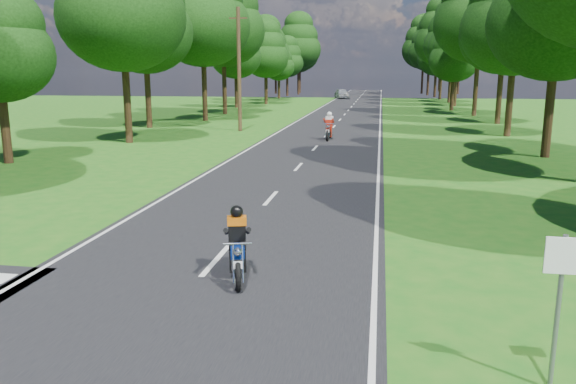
# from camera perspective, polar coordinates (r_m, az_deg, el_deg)

# --- Properties ---
(ground) EXTENTS (160.00, 160.00, 0.00)m
(ground) POSITION_cam_1_polar(r_m,az_deg,el_deg) (10.15, -10.58, -10.56)
(ground) COLOR #1A5F15
(ground) RESTS_ON ground
(main_road) EXTENTS (7.00, 140.00, 0.02)m
(main_road) POSITION_cam_1_polar(r_m,az_deg,el_deg) (59.01, 6.15, 8.25)
(main_road) COLOR black
(main_road) RESTS_ON ground
(road_markings) EXTENTS (7.40, 140.00, 0.01)m
(road_markings) POSITION_cam_1_polar(r_m,az_deg,el_deg) (57.15, 5.90, 8.14)
(road_markings) COLOR silver
(road_markings) RESTS_ON main_road
(treeline) EXTENTS (40.00, 115.35, 14.78)m
(treeline) POSITION_cam_1_polar(r_m,az_deg,el_deg) (69.01, 8.03, 15.59)
(treeline) COLOR black
(treeline) RESTS_ON ground
(telegraph_pole) EXTENTS (1.20, 0.26, 8.00)m
(telegraph_pole) POSITION_cam_1_polar(r_m,az_deg,el_deg) (37.94, -4.99, 12.33)
(telegraph_pole) COLOR #382616
(telegraph_pole) RESTS_ON ground
(road_sign) EXTENTS (0.45, 0.07, 2.00)m
(road_sign) POSITION_cam_1_polar(r_m,az_deg,el_deg) (7.56, 25.96, -8.74)
(road_sign) COLOR slate
(road_sign) RESTS_ON ground
(rider_near_blue) EXTENTS (0.96, 1.74, 1.38)m
(rider_near_blue) POSITION_cam_1_polar(r_m,az_deg,el_deg) (10.71, -5.17, -5.14)
(rider_near_blue) COLOR navy
(rider_near_blue) RESTS_ON main_road
(rider_far_red) EXTENTS (0.65, 1.94, 1.62)m
(rider_far_red) POSITION_cam_1_polar(r_m,az_deg,el_deg) (32.86, 4.18, 6.72)
(rider_far_red) COLOR #A11D0C
(rider_far_red) RESTS_ON main_road
(distant_car) EXTENTS (2.84, 4.64, 1.48)m
(distant_car) POSITION_cam_1_polar(r_m,az_deg,el_deg) (85.54, 5.50, 9.93)
(distant_car) COLOR #B1B4B9
(distant_car) RESTS_ON main_road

